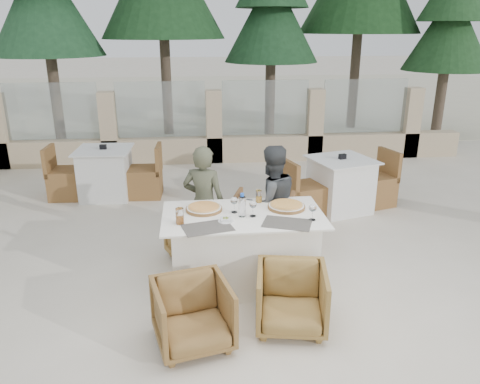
{
  "coord_description": "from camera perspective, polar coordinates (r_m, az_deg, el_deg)",
  "views": [
    {
      "loc": [
        -0.45,
        -4.2,
        2.52
      ],
      "look_at": [
        0.04,
        0.38,
        0.9
      ],
      "focal_mm": 35.0,
      "sensor_mm": 36.0,
      "label": 1
    }
  ],
  "objects": [
    {
      "name": "armchair_near_right",
      "position": [
        4.22,
        6.28,
        -12.76
      ],
      "size": [
        0.7,
        0.71,
        0.56
      ],
      "primitive_type": "imported",
      "rotation": [
        0.0,
        0.0,
        -0.17
      ],
      "color": "olive",
      "rests_on": "ground"
    },
    {
      "name": "diner_right",
      "position": [
        5.2,
        3.78,
        -1.48
      ],
      "size": [
        0.78,
        0.69,
        1.34
      ],
      "primitive_type": "imported",
      "rotation": [
        0.0,
        0.0,
        3.46
      ],
      "color": "#3E4144",
      "rests_on": "ground"
    },
    {
      "name": "olive_dish",
      "position": [
        4.47,
        -1.74,
        -3.35
      ],
      "size": [
        0.12,
        0.12,
        0.04
      ],
      "primitive_type": null,
      "rotation": [
        0.0,
        0.0,
        -0.09
      ],
      "color": "silver",
      "rests_on": "dining_table"
    },
    {
      "name": "pine_far_right",
      "position": [
        12.24,
        24.06,
        16.56
      ],
      "size": [
        1.98,
        1.98,
        4.5
      ],
      "primitive_type": "cone",
      "color": "#214A22",
      "rests_on": "ground"
    },
    {
      "name": "pine_centre",
      "position": [
        11.56,
        3.85,
        19.27
      ],
      "size": [
        2.2,
        2.2,
        5.0
      ],
      "primitive_type": "cone",
      "color": "#1E4825",
      "rests_on": "ground"
    },
    {
      "name": "pizza_right",
      "position": [
        4.82,
        5.67,
        -1.69
      ],
      "size": [
        0.5,
        0.5,
        0.05
      ],
      "primitive_type": "cylinder",
      "rotation": [
        0.0,
        0.0,
        -0.41
      ],
      "color": "#C76A1B",
      "rests_on": "dining_table"
    },
    {
      "name": "armchair_far_right",
      "position": [
        5.6,
        2.74,
        -3.64
      ],
      "size": [
        0.89,
        0.91,
        0.66
      ],
      "primitive_type": "imported",
      "rotation": [
        0.0,
        0.0,
        2.83
      ],
      "color": "brown",
      "rests_on": "ground"
    },
    {
      "name": "armchair_far_left",
      "position": [
        5.35,
        -5.21,
        -5.44
      ],
      "size": [
        0.8,
        0.81,
        0.56
      ],
      "primitive_type": "imported",
      "rotation": [
        0.0,
        0.0,
        3.56
      ],
      "color": "olive",
      "rests_on": "ground"
    },
    {
      "name": "water_bottle",
      "position": [
        4.55,
        0.27,
        -1.58
      ],
      "size": [
        0.08,
        0.08,
        0.24
      ],
      "primitive_type": "cylinder",
      "rotation": [
        0.0,
        0.0,
        -0.22
      ],
      "color": "silver",
      "rests_on": "dining_table"
    },
    {
      "name": "bg_table_a",
      "position": [
        7.55,
        -16.06,
        2.21
      ],
      "size": [
        1.67,
        0.89,
        0.77
      ],
      "primitive_type": null,
      "rotation": [
        0.0,
        0.0,
        -0.04
      ],
      "color": "silver",
      "rests_on": "ground"
    },
    {
      "name": "placemat_near_left",
      "position": [
        4.35,
        -3.98,
        -4.35
      ],
      "size": [
        0.51,
        0.4,
        0.0
      ],
      "primitive_type": "cube",
      "rotation": [
        0.0,
        0.0,
        0.24
      ],
      "color": "#57514A",
      "rests_on": "dining_table"
    },
    {
      "name": "bg_table_b",
      "position": [
        6.88,
        12.13,
        0.87
      ],
      "size": [
        1.8,
        1.24,
        0.77
      ],
      "primitive_type": null,
      "rotation": [
        0.0,
        0.0,
        0.28
      ],
      "color": "white",
      "rests_on": "ground"
    },
    {
      "name": "ground",
      "position": [
        4.92,
        0.01,
        -11.43
      ],
      "size": [
        80.0,
        80.0,
        0.0
      ],
      "primitive_type": "plane",
      "color": "beige",
      "rests_on": "ground"
    },
    {
      "name": "diner_left",
      "position": [
        5.25,
        -4.42,
        -1.37
      ],
      "size": [
        0.56,
        0.46,
        1.32
      ],
      "primitive_type": "imported",
      "rotation": [
        0.0,
        0.0,
        2.8
      ],
      "color": "#4C4F39",
      "rests_on": "ground"
    },
    {
      "name": "wine_glass_centre",
      "position": [
        4.66,
        -0.72,
        -1.44
      ],
      "size": [
        0.09,
        0.09,
        0.18
      ],
      "primitive_type": null,
      "rotation": [
        0.0,
        0.0,
        0.16
      ],
      "color": "white",
      "rests_on": "dining_table"
    },
    {
      "name": "pizza_left",
      "position": [
        4.75,
        -4.42,
        -1.99
      ],
      "size": [
        0.41,
        0.41,
        0.05
      ],
      "primitive_type": "cylinder",
      "rotation": [
        0.0,
        0.0,
        0.11
      ],
      "color": "orange",
      "rests_on": "dining_table"
    },
    {
      "name": "perimeter_wall_far",
      "position": [
        9.17,
        -3.2,
        8.57
      ],
      "size": [
        10.0,
        0.34,
        1.6
      ],
      "primitive_type": null,
      "color": "#C9B38E",
      "rests_on": "ground"
    },
    {
      "name": "wine_glass_corner",
      "position": [
        4.53,
        8.84,
        -2.33
      ],
      "size": [
        0.09,
        0.09,
        0.18
      ],
      "primitive_type": null,
      "rotation": [
        0.0,
        0.0,
        -0.28
      ],
      "color": "white",
      "rests_on": "dining_table"
    },
    {
      "name": "sand_patch",
      "position": [
        18.38,
        -4.7,
        11.48
      ],
      "size": [
        30.0,
        16.0,
        0.01
      ],
      "primitive_type": "cube",
      "color": "beige",
      "rests_on": "ground"
    },
    {
      "name": "placemat_near_right",
      "position": [
        4.46,
        5.76,
        -3.8
      ],
      "size": [
        0.53,
        0.44,
        0.0
      ],
      "primitive_type": "cube",
      "rotation": [
        0.0,
        0.0,
        -0.36
      ],
      "color": "#534E47",
      "rests_on": "dining_table"
    },
    {
      "name": "armchair_near_left",
      "position": [
        4.01,
        -5.78,
        -14.64
      ],
      "size": [
        0.73,
        0.74,
        0.57
      ],
      "primitive_type": "imported",
      "rotation": [
        0.0,
        0.0,
        0.23
      ],
      "color": "brown",
      "rests_on": "ground"
    },
    {
      "name": "wine_glass_near",
      "position": [
        4.56,
        1.59,
        -1.92
      ],
      "size": [
        0.08,
        0.08,
        0.18
      ],
      "primitive_type": null,
      "rotation": [
        0.0,
        0.0,
        0.12
      ],
      "color": "white",
      "rests_on": "dining_table"
    },
    {
      "name": "beer_glass_left",
      "position": [
        4.43,
        -7.35,
        -2.93
      ],
      "size": [
        0.09,
        0.09,
        0.15
      ],
      "primitive_type": "cylinder",
      "rotation": [
        0.0,
        0.0,
        0.15
      ],
      "color": "orange",
      "rests_on": "dining_table"
    },
    {
      "name": "dining_table",
      "position": [
        4.8,
        0.38,
        -7.0
      ],
      "size": [
        1.6,
        0.9,
        0.77
      ],
      "primitive_type": null,
      "color": "white",
      "rests_on": "ground"
    },
    {
      "name": "pine_far_left",
      "position": [
        11.61,
        -22.63,
        19.16
      ],
      "size": [
        2.42,
        2.42,
        5.5
      ],
      "primitive_type": "cone",
      "color": "#214F2B",
      "rests_on": "ground"
    },
    {
      "name": "beer_glass_right",
      "position": [
        4.94,
        2.31,
        -0.53
      ],
      "size": [
        0.08,
        0.08,
        0.13
      ],
      "primitive_type": "cylinder",
      "rotation": [
        0.0,
        0.0,
        0.31
      ],
      "color": "orange",
      "rests_on": "dining_table"
    }
  ]
}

